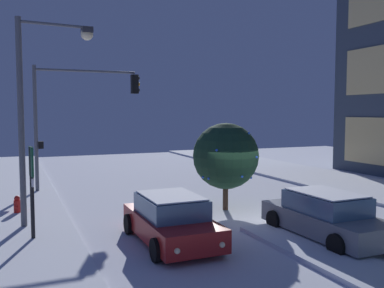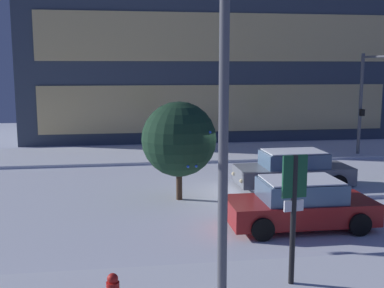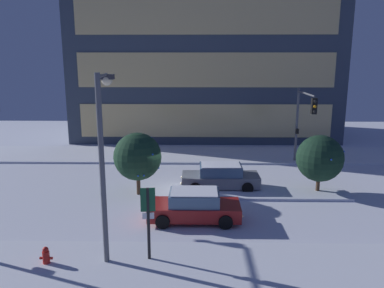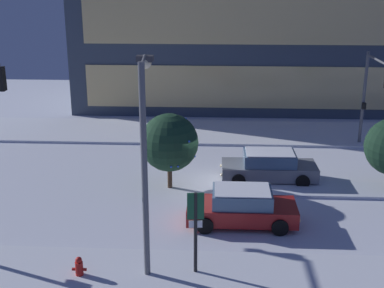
% 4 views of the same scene
% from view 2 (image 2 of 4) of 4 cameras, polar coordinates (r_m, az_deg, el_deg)
% --- Properties ---
extents(ground, '(52.00, 52.00, 0.00)m').
position_cam_2_polar(ground, '(18.03, 3.22, -6.29)').
color(ground, silver).
extents(curb_strip_far, '(52.00, 5.20, 0.14)m').
position_cam_2_polar(curb_strip_far, '(26.55, -0.57, -1.11)').
color(curb_strip_far, silver).
rests_on(curb_strip_far, ground).
extents(median_strip, '(9.00, 1.80, 0.14)m').
position_cam_2_polar(median_strip, '(19.85, 20.46, -5.21)').
color(median_strip, silver).
rests_on(median_strip, ground).
extents(car_near, '(4.47, 2.12, 1.49)m').
position_cam_2_polar(car_near, '(14.87, 12.72, -7.01)').
color(car_near, maroon).
rests_on(car_near, ground).
extents(car_far, '(4.69, 2.11, 1.49)m').
position_cam_2_polar(car_far, '(19.66, 11.94, -3.04)').
color(car_far, slate).
rests_on(car_far, ground).
extents(traffic_light_corner_far_right, '(0.32, 4.31, 5.50)m').
position_cam_2_polar(traffic_light_corner_far_right, '(25.72, 21.27, 6.31)').
color(traffic_light_corner_far_right, '#565960').
rests_on(traffic_light_corner_far_right, ground).
extents(street_lamp_arched, '(0.59, 2.59, 7.17)m').
position_cam_2_polar(street_lamp_arched, '(10.07, 2.60, 8.62)').
color(street_lamp_arched, '#565960').
rests_on(street_lamp_arched, ground).
extents(parking_info_sign, '(0.55, 0.12, 2.98)m').
position_cam_2_polar(parking_info_sign, '(10.45, 11.99, -7.05)').
color(parking_info_sign, black).
rests_on(parking_info_sign, ground).
extents(decorated_tree_median, '(2.70, 2.70, 3.58)m').
position_cam_2_polar(decorated_tree_median, '(17.20, -1.56, 0.57)').
color(decorated_tree_median, '#473323').
rests_on(decorated_tree_median, ground).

